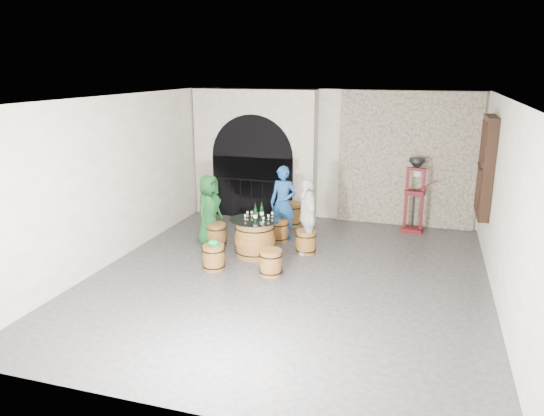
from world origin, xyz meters
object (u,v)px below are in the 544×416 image
(person_green, at_px, (209,210))
(barrel_stool_near_right, at_px, (271,263))
(person_white, at_px, (307,217))
(corking_press, at_px, (415,189))
(barrel_stool_near_left, at_px, (214,257))
(person_blue, at_px, (283,203))
(barrel_table, at_px, (255,238))
(barrel_stool_right, at_px, (306,242))
(wine_bottle_center, at_px, (255,215))
(wine_bottle_right, at_px, (262,212))
(barrel_stool_far, at_px, (279,230))
(barrel_stool_left, at_px, (217,235))
(side_barrel, at_px, (293,214))
(wine_bottle_left, at_px, (256,213))

(person_green, bearing_deg, barrel_stool_near_right, -117.70)
(person_white, height_order, corking_press, corking_press)
(barrel_stool_near_left, bearing_deg, person_blue, 70.63)
(barrel_stool_near_right, relative_size, person_green, 0.32)
(barrel_table, bearing_deg, barrel_stool_near_left, -119.14)
(barrel_table, height_order, barrel_stool_right, barrel_table)
(barrel_table, xyz_separation_m, corking_press, (2.98, 2.59, 0.62))
(barrel_stool_near_left, distance_m, wine_bottle_center, 1.19)
(person_blue, bearing_deg, wine_bottle_right, -91.53)
(barrel_table, xyz_separation_m, barrel_stool_far, (0.20, 1.03, -0.14))
(wine_bottle_right, bearing_deg, barrel_table, -127.96)
(barrel_stool_left, distance_m, person_green, 0.55)
(barrel_stool_near_left, bearing_deg, side_barrel, 77.02)
(barrel_stool_near_left, bearing_deg, barrel_stool_right, 43.14)
(person_green, relative_size, wine_bottle_right, 4.68)
(barrel_stool_near_right, relative_size, side_barrel, 0.84)
(barrel_stool_far, height_order, wine_bottle_center, wine_bottle_center)
(barrel_stool_left, xyz_separation_m, corking_press, (3.98, 2.24, 0.76))
(barrel_stool_far, height_order, barrel_stool_near_left, same)
(person_blue, height_order, wine_bottle_left, person_blue)
(barrel_stool_near_right, xyz_separation_m, person_white, (0.37, 1.33, 0.54))
(barrel_stool_right, relative_size, person_white, 0.31)
(barrel_stool_far, distance_m, wine_bottle_center, 1.32)
(barrel_stool_near_left, bearing_deg, wine_bottle_right, 59.66)
(barrel_stool_far, bearing_deg, person_white, -36.84)
(person_white, height_order, wine_bottle_left, person_white)
(person_blue, relative_size, wine_bottle_right, 5.03)
(barrel_table, bearing_deg, wine_bottle_center, -65.88)
(barrel_stool_left, xyz_separation_m, barrel_stool_near_left, (0.48, -1.27, 0.00))
(barrel_stool_left, relative_size, wine_bottle_right, 1.49)
(barrel_stool_near_right, xyz_separation_m, wine_bottle_right, (-0.50, 1.00, 0.66))
(person_green, distance_m, wine_bottle_center, 1.33)
(wine_bottle_right, bearing_deg, barrel_stool_near_right, -63.43)
(barrel_stool_near_left, xyz_separation_m, wine_bottle_center, (0.56, 0.82, 0.66))
(wine_bottle_left, bearing_deg, wine_bottle_right, 46.16)
(person_blue, bearing_deg, wine_bottle_center, -92.65)
(barrel_table, xyz_separation_m, barrel_stool_left, (-0.99, 0.35, -0.14))
(barrel_stool_right, relative_size, barrel_stool_near_right, 1.00)
(barrel_table, height_order, person_blue, person_blue)
(barrel_stool_left, xyz_separation_m, side_barrel, (1.20, 1.85, 0.05))
(wine_bottle_center, distance_m, corking_press, 3.99)
(person_white, distance_m, wine_bottle_right, 0.93)
(barrel_stool_right, distance_m, person_green, 2.19)
(barrel_stool_left, xyz_separation_m, person_white, (1.96, 0.11, 0.54))
(barrel_stool_left, distance_m, barrel_stool_near_left, 1.36)
(barrel_stool_near_right, distance_m, corking_press, 4.27)
(barrel_stool_near_right, xyz_separation_m, barrel_stool_near_left, (-1.11, -0.05, 0.00))
(barrel_stool_far, bearing_deg, person_green, -155.77)
(person_white, bearing_deg, barrel_stool_left, -110.71)
(wine_bottle_left, bearing_deg, person_white, 24.00)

